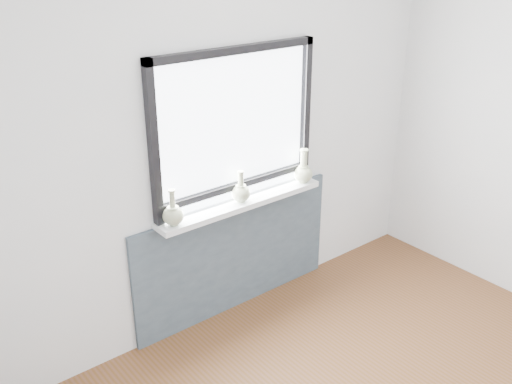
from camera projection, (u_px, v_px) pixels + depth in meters
back_wall at (232, 142)px, 3.87m from camera, size 3.60×0.02×2.60m
apron_panel at (237, 255)px, 4.20m from camera, size 1.70×0.03×0.86m
windowsill at (242, 203)px, 3.97m from camera, size 1.32×0.18×0.04m
window at (235, 124)px, 3.79m from camera, size 1.30×0.06×1.05m
vase_a at (173, 214)px, 3.60m from camera, size 0.14×0.14×0.24m
vase_b at (241, 192)px, 3.92m from camera, size 0.13×0.13×0.22m
vase_c at (303, 172)px, 4.23m from camera, size 0.14×0.14×0.26m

